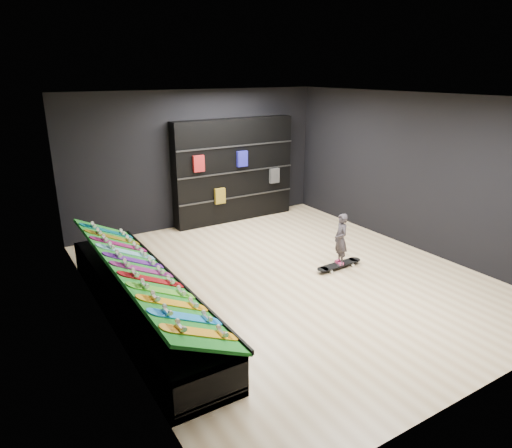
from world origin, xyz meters
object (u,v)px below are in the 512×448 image
display_rack (141,302)px  back_shelving (234,170)px  floor_skateboard (339,266)px  child (340,249)px

display_rack → back_shelving: (3.37, 3.32, 0.93)m
display_rack → back_shelving: 4.82m
display_rack → floor_skateboard: 3.58m
display_rack → floor_skateboard: size_ratio=4.59×
display_rack → back_shelving: bearing=44.6°
child → display_rack: bearing=-73.9°
display_rack → child: bearing=-3.0°
back_shelving → child: bearing=-86.8°
floor_skateboard → child: bearing=0.0°
floor_skateboard → child: 0.33m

